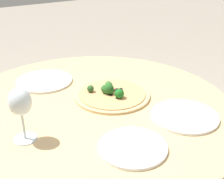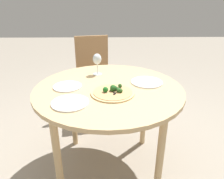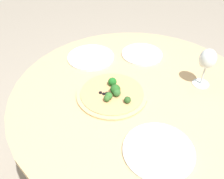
{
  "view_description": "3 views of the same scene",
  "coord_description": "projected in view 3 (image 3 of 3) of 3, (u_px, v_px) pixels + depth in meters",
  "views": [
    {
      "loc": [
        -0.94,
        0.45,
        1.34
      ],
      "look_at": [
        0.03,
        -0.11,
        0.79
      ],
      "focal_mm": 50.0,
      "sensor_mm": 36.0,
      "label": 1
    },
    {
      "loc": [
        0.0,
        -1.47,
        1.4
      ],
      "look_at": [
        0.03,
        -0.11,
        0.79
      ],
      "focal_mm": 35.0,
      "sensor_mm": 36.0,
      "label": 2
    },
    {
      "loc": [
        0.82,
        -0.01,
        1.47
      ],
      "look_at": [
        0.03,
        -0.11,
        0.79
      ],
      "focal_mm": 40.0,
      "sensor_mm": 36.0,
      "label": 3
    }
  ],
  "objects": [
    {
      "name": "wine_glass",
      "position": [
        207.0,
        60.0,
        1.04
      ],
      "size": [
        0.07,
        0.07,
        0.18
      ],
      "color": "silver",
      "rests_on": "dining_table"
    },
    {
      "name": "plate_far",
      "position": [
        91.0,
        57.0,
        1.28
      ],
      "size": [
        0.24,
        0.24,
        0.01
      ],
      "color": "silver",
      "rests_on": "dining_table"
    },
    {
      "name": "plate_near",
      "position": [
        142.0,
        54.0,
        1.3
      ],
      "size": [
        0.21,
        0.21,
        0.01
      ],
      "color": "silver",
      "rests_on": "dining_table"
    },
    {
      "name": "pizza",
      "position": [
        112.0,
        93.0,
        1.06
      ],
      "size": [
        0.3,
        0.3,
        0.06
      ],
      "color": "tan",
      "rests_on": "dining_table"
    },
    {
      "name": "dining_table",
      "position": [
        136.0,
        106.0,
        1.13
      ],
      "size": [
        1.09,
        1.09,
        0.76
      ],
      "color": "tan",
      "rests_on": "ground_plane"
    },
    {
      "name": "plate_side",
      "position": [
        158.0,
        151.0,
        0.84
      ],
      "size": [
        0.24,
        0.24,
        0.01
      ],
      "color": "silver",
      "rests_on": "dining_table"
    }
  ]
}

